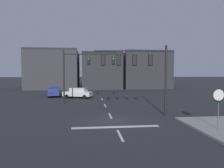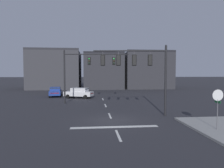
{
  "view_description": "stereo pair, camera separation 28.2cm",
  "coord_description": "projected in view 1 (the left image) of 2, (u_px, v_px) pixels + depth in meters",
  "views": [
    {
      "loc": [
        -1.93,
        -16.48,
        3.91
      ],
      "look_at": [
        0.46,
        4.59,
        2.79
      ],
      "focal_mm": 32.63,
      "sensor_mm": 36.0,
      "label": 1
    },
    {
      "loc": [
        -1.65,
        -16.51,
        3.91
      ],
      "look_at": [
        0.46,
        4.59,
        2.79
      ],
      "focal_mm": 32.63,
      "sensor_mm": 36.0,
      "label": 2
    }
  ],
  "objects": [
    {
      "name": "car_lot_middle",
      "position": [
        78.0,
        93.0,
        31.97
      ],
      "size": [
        4.75,
        3.12,
        1.61
      ],
      "color": "silver",
      "rests_on": "ground"
    },
    {
      "name": "lane_centreline",
      "position": [
        110.0,
        116.0,
        18.76
      ],
      "size": [
        0.16,
        26.4,
        0.01
      ],
      "color": "silver",
      "rests_on": "ground"
    },
    {
      "name": "car_lot_nearside",
      "position": [
        54.0,
        92.0,
        34.0
      ],
      "size": [
        2.29,
        4.59,
        1.61
      ],
      "color": "navy",
      "rests_on": "ground"
    },
    {
      "name": "building_row",
      "position": [
        98.0,
        71.0,
        53.15
      ],
      "size": [
        35.62,
        12.33,
        9.74
      ],
      "color": "#38383D",
      "rests_on": "ground"
    },
    {
      "name": "stop_sign",
      "position": [
        218.0,
        100.0,
        13.67
      ],
      "size": [
        0.76,
        0.64,
        2.83
      ],
      "color": "#56565B",
      "rests_on": "ground"
    },
    {
      "name": "signal_mast_near_side",
      "position": [
        140.0,
        66.0,
        18.59
      ],
      "size": [
        6.65,
        1.05,
        6.49
      ],
      "color": "black",
      "rests_on": "ground"
    },
    {
      "name": "ground_plane",
      "position": [
        113.0,
        121.0,
        16.78
      ],
      "size": [
        400.0,
        400.0,
        0.0
      ],
      "primitive_type": "plane",
      "color": "#2B2B30"
    },
    {
      "name": "stop_bar_paint",
      "position": [
        116.0,
        127.0,
        14.79
      ],
      "size": [
        6.4,
        0.5,
        0.01
      ],
      "primitive_type": "cube",
      "color": "silver",
      "rests_on": "ground"
    },
    {
      "name": "signal_mast_far_side",
      "position": [
        83.0,
        67.0,
        26.04
      ],
      "size": [
        8.33,
        0.8,
        6.89
      ],
      "color": "black",
      "rests_on": "ground"
    }
  ]
}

